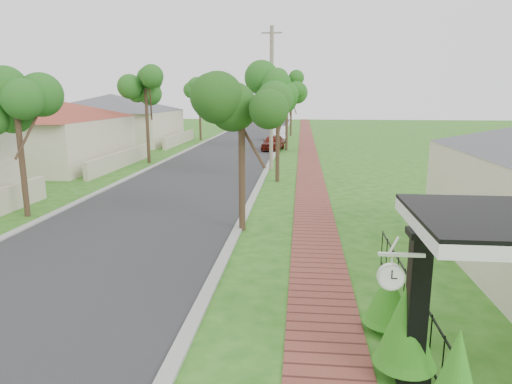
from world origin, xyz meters
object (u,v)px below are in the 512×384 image
at_px(parked_car_white, 278,134).
at_px(station_clock, 392,275).
at_px(porch_post, 416,316).
at_px(utility_pole, 271,99).
at_px(near_tree, 242,116).
at_px(parked_car_red, 273,143).

xyz_separation_m(parked_car_white, station_clock, (3.66, -39.17, 1.23)).
height_order(porch_post, station_clock, porch_post).
bearing_deg(utility_pole, near_tree, -90.44).
bearing_deg(parked_car_red, parked_car_white, 98.24).
relative_size(porch_post, parked_car_white, 0.58).
bearing_deg(parked_car_red, station_clock, -75.11).
height_order(porch_post, parked_car_white, porch_post).
bearing_deg(parked_car_white, station_clock, -91.92).
distance_m(parked_car_red, station_clock, 31.66).
bearing_deg(porch_post, station_clock, -140.73).
bearing_deg(utility_pole, porch_post, -80.10).
relative_size(parked_car_red, station_clock, 5.63).
xyz_separation_m(porch_post, parked_car_white, (-4.15, 38.77, -0.40)).
relative_size(utility_pole, station_clock, 12.87).
relative_size(parked_car_white, near_tree, 0.91).
distance_m(parked_car_white, near_tree, 30.92).
xyz_separation_m(porch_post, near_tree, (-3.75, 8.00, 2.68)).
xyz_separation_m(parked_car_red, near_tree, (0.40, -23.02, 3.18)).
distance_m(parked_car_white, station_clock, 39.36).
distance_m(parked_car_red, near_tree, 23.24).
height_order(porch_post, near_tree, near_tree).
distance_m(parked_car_red, parked_car_white, 7.75).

